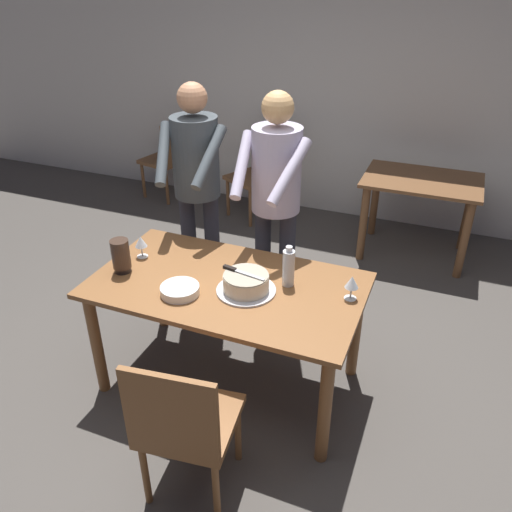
# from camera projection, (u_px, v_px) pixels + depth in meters

# --- Properties ---
(ground_plane) EXTENTS (14.00, 14.00, 0.00)m
(ground_plane) POSITION_uv_depth(u_px,v_px,m) (230.00, 380.00, 3.37)
(ground_plane) COLOR #4C4742
(back_wall) EXTENTS (10.00, 0.12, 2.70)m
(back_wall) POSITION_uv_depth(u_px,v_px,m) (349.00, 83.00, 5.03)
(back_wall) COLOR silver
(back_wall) RESTS_ON ground_plane
(main_dining_table) EXTENTS (1.58, 0.89, 0.75)m
(main_dining_table) POSITION_uv_depth(u_px,v_px,m) (228.00, 299.00, 3.06)
(main_dining_table) COLOR brown
(main_dining_table) RESTS_ON ground_plane
(cake_on_platter) EXTENTS (0.34, 0.34, 0.11)m
(cake_on_platter) POSITION_uv_depth(u_px,v_px,m) (246.00, 283.00, 2.91)
(cake_on_platter) COLOR silver
(cake_on_platter) RESTS_ON main_dining_table
(cake_knife) EXTENTS (0.27, 0.07, 0.02)m
(cake_knife) POSITION_uv_depth(u_px,v_px,m) (235.00, 270.00, 2.91)
(cake_knife) COLOR silver
(cake_knife) RESTS_ON cake_on_platter
(plate_stack) EXTENTS (0.22, 0.22, 0.05)m
(plate_stack) POSITION_uv_depth(u_px,v_px,m) (180.00, 290.00, 2.90)
(plate_stack) COLOR white
(plate_stack) RESTS_ON main_dining_table
(wine_glass_near) EXTENTS (0.08, 0.08, 0.14)m
(wine_glass_near) POSITION_uv_depth(u_px,v_px,m) (141.00, 242.00, 3.22)
(wine_glass_near) COLOR silver
(wine_glass_near) RESTS_ON main_dining_table
(wine_glass_far) EXTENTS (0.08, 0.08, 0.14)m
(wine_glass_far) POSITION_uv_depth(u_px,v_px,m) (352.00, 283.00, 2.82)
(wine_glass_far) COLOR silver
(wine_glass_far) RESTS_ON main_dining_table
(water_bottle) EXTENTS (0.07, 0.07, 0.25)m
(water_bottle) POSITION_uv_depth(u_px,v_px,m) (288.00, 267.00, 2.94)
(water_bottle) COLOR silver
(water_bottle) RESTS_ON main_dining_table
(hurricane_lamp) EXTENTS (0.11, 0.11, 0.21)m
(hurricane_lamp) POSITION_uv_depth(u_px,v_px,m) (121.00, 256.00, 3.07)
(hurricane_lamp) COLOR black
(hurricane_lamp) RESTS_ON main_dining_table
(person_cutting_cake) EXTENTS (0.47, 0.56, 1.72)m
(person_cutting_cake) POSITION_uv_depth(u_px,v_px,m) (276.00, 192.00, 3.35)
(person_cutting_cake) COLOR #2D2D38
(person_cutting_cake) RESTS_ON ground_plane
(person_standing_beside) EXTENTS (0.46, 0.57, 1.72)m
(person_standing_beside) POSITION_uv_depth(u_px,v_px,m) (196.00, 178.00, 3.57)
(person_standing_beside) COLOR #2D2D38
(person_standing_beside) RESTS_ON ground_plane
(chair_near_side) EXTENTS (0.49, 0.49, 0.90)m
(chair_near_side) POSITION_uv_depth(u_px,v_px,m) (184.00, 423.00, 2.42)
(chair_near_side) COLOR brown
(chair_near_side) RESTS_ON ground_plane
(background_table) EXTENTS (1.00, 0.70, 0.74)m
(background_table) POSITION_uv_depth(u_px,v_px,m) (420.00, 196.00, 4.56)
(background_table) COLOR brown
(background_table) RESTS_ON ground_plane
(background_chair_0) EXTENTS (0.59, 0.59, 0.90)m
(background_chair_0) POSITION_uv_depth(u_px,v_px,m) (258.00, 171.00, 5.37)
(background_chair_0) COLOR brown
(background_chair_0) RESTS_ON ground_plane
(background_chair_1) EXTENTS (0.52, 0.52, 0.90)m
(background_chair_1) POSITION_uv_depth(u_px,v_px,m) (169.00, 156.00, 5.77)
(background_chair_1) COLOR brown
(background_chair_1) RESTS_ON ground_plane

